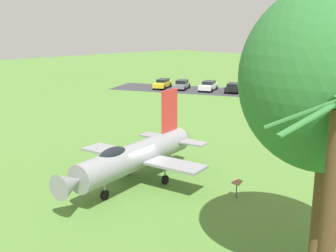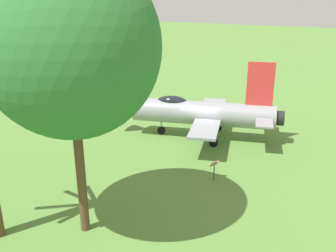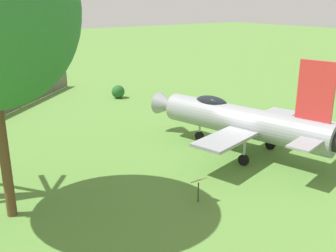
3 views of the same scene
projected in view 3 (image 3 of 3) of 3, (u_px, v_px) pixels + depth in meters
The scene contains 4 objects.
ground_plane at pixel (242, 152), 22.73m from camera, with size 200.00×200.00×0.00m, color #568438.
display_jet at pixel (238, 119), 22.36m from camera, with size 9.19×12.01×5.67m.
shrub_near_fence at pixel (118, 92), 35.15m from camera, with size 1.17×1.13×1.16m.
info_plaque at pixel (198, 184), 16.94m from camera, with size 0.61×0.40×1.14m.
Camera 3 is at (15.84, 14.66, 8.43)m, focal length 42.00 mm.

